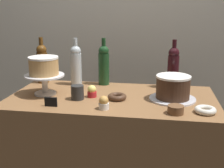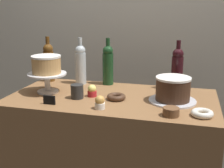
{
  "view_description": "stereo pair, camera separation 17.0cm",
  "coord_description": "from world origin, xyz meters",
  "views": [
    {
      "loc": [
        0.27,
        -1.69,
        1.47
      ],
      "look_at": [
        0.0,
        0.0,
        1.0
      ],
      "focal_mm": 46.96,
      "sensor_mm": 36.0,
      "label": 1
    },
    {
      "loc": [
        0.44,
        -1.65,
        1.47
      ],
      "look_at": [
        0.0,
        0.0,
        1.0
      ],
      "focal_mm": 46.96,
      "sensor_mm": 36.0,
      "label": 2
    }
  ],
  "objects": [
    {
      "name": "white_layer_cake",
      "position": [
        -0.42,
        -0.02,
        1.11
      ],
      "size": [
        0.18,
        0.18,
        0.11
      ],
      "color": "tan",
      "rests_on": "cake_stand_pedestal"
    },
    {
      "name": "donut_chocolate",
      "position": [
        0.04,
        -0.05,
        0.94
      ],
      "size": [
        0.11,
        0.11,
        0.03
      ],
      "color": "#472D1E",
      "rests_on": "display_counter"
    },
    {
      "name": "display_counter",
      "position": [
        0.0,
        0.0,
        0.46
      ],
      "size": [
        1.25,
        0.65,
        0.92
      ],
      "color": "brown",
      "rests_on": "ground_plane"
    },
    {
      "name": "chocolate_round_cake",
      "position": [
        0.36,
        -0.0,
        1.0
      ],
      "size": [
        0.2,
        0.2,
        0.14
      ],
      "color": "#3D2619",
      "rests_on": "silver_serving_platter"
    },
    {
      "name": "price_sign_chalkboard",
      "position": [
        -0.31,
        -0.23,
        0.95
      ],
      "size": [
        0.07,
        0.01,
        0.05
      ],
      "color": "black",
      "rests_on": "display_counter"
    },
    {
      "name": "wine_bottle_dark_red",
      "position": [
        0.37,
        0.27,
        1.07
      ],
      "size": [
        0.08,
        0.08,
        0.33
      ],
      "color": "black",
      "rests_on": "display_counter"
    },
    {
      "name": "silver_serving_platter",
      "position": [
        0.36,
        -0.0,
        0.93
      ],
      "size": [
        0.27,
        0.27,
        0.01
      ],
      "color": "silver",
      "rests_on": "display_counter"
    },
    {
      "name": "cookie_stack",
      "position": [
        0.37,
        -0.23,
        0.95
      ],
      "size": [
        0.08,
        0.08,
        0.04
      ],
      "color": "brown",
      "rests_on": "display_counter"
    },
    {
      "name": "wine_bottle_clear",
      "position": [
        -0.29,
        0.24,
        1.07
      ],
      "size": [
        0.08,
        0.08,
        0.33
      ],
      "color": "#B2BCC1",
      "rests_on": "display_counter"
    },
    {
      "name": "cupcake_lemon",
      "position": [
        -0.12,
        -0.03,
        0.96
      ],
      "size": [
        0.06,
        0.06,
        0.07
      ],
      "color": "red",
      "rests_on": "display_counter"
    },
    {
      "name": "wine_bottle_amber",
      "position": [
        -0.54,
        0.25,
        1.07
      ],
      "size": [
        0.08,
        0.08,
        0.33
      ],
      "color": "#5B3814",
      "rests_on": "display_counter"
    },
    {
      "name": "donut_sugar",
      "position": [
        0.52,
        -0.2,
        0.94
      ],
      "size": [
        0.11,
        0.11,
        0.03
      ],
      "color": "silver",
      "rests_on": "display_counter"
    },
    {
      "name": "coffee_cup_ceramic",
      "position": [
        -0.19,
        -0.08,
        0.97
      ],
      "size": [
        0.08,
        0.08,
        0.09
      ],
      "color": "#282828",
      "rests_on": "display_counter"
    },
    {
      "name": "cupcake_caramel",
      "position": [
        -0.01,
        -0.22,
        0.96
      ],
      "size": [
        0.06,
        0.06,
        0.07
      ],
      "color": "white",
      "rests_on": "display_counter"
    },
    {
      "name": "wine_bottle_green",
      "position": [
        -0.1,
        0.27,
        1.07
      ],
      "size": [
        0.08,
        0.08,
        0.33
      ],
      "color": "#193D1E",
      "rests_on": "display_counter"
    },
    {
      "name": "cake_stand_pedestal",
      "position": [
        -0.42,
        -0.02,
        1.01
      ],
      "size": [
        0.25,
        0.25,
        0.13
      ],
      "color": "silver",
      "rests_on": "display_counter"
    },
    {
      "name": "back_wall",
      "position": [
        0.0,
        0.9,
        1.3
      ],
      "size": [
        6.0,
        0.05,
        2.6
      ],
      "color": "beige",
      "rests_on": "ground_plane"
    }
  ]
}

